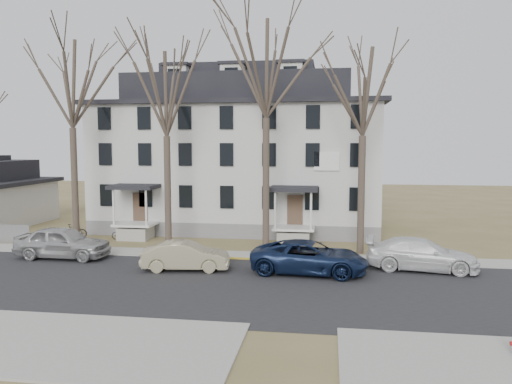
% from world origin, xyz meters
% --- Properties ---
extents(ground, '(120.00, 120.00, 0.00)m').
position_xyz_m(ground, '(0.00, 0.00, 0.00)').
color(ground, olive).
rests_on(ground, ground).
extents(main_road, '(120.00, 10.00, 0.04)m').
position_xyz_m(main_road, '(0.00, 2.00, 0.00)').
color(main_road, '#27272A').
rests_on(main_road, ground).
extents(far_sidewalk, '(120.00, 2.00, 0.08)m').
position_xyz_m(far_sidewalk, '(0.00, 8.00, 0.00)').
color(far_sidewalk, '#A09F97').
rests_on(far_sidewalk, ground).
extents(yellow_curb, '(14.00, 0.25, 0.06)m').
position_xyz_m(yellow_curb, '(5.00, 7.10, 0.00)').
color(yellow_curb, gold).
rests_on(yellow_curb, ground).
extents(boarding_house, '(20.80, 12.36, 12.05)m').
position_xyz_m(boarding_house, '(-2.00, 17.95, 5.38)').
color(boarding_house, slate).
rests_on(boarding_house, ground).
extents(tree_far_left, '(8.40, 8.40, 13.72)m').
position_xyz_m(tree_far_left, '(-11.00, 9.80, 10.34)').
color(tree_far_left, '#473B31').
rests_on(tree_far_left, ground).
extents(tree_mid_left, '(7.80, 7.80, 12.74)m').
position_xyz_m(tree_mid_left, '(-5.00, 9.80, 9.60)').
color(tree_mid_left, '#473B31').
rests_on(tree_mid_left, ground).
extents(tree_center, '(9.00, 9.00, 14.70)m').
position_xyz_m(tree_center, '(1.00, 9.80, 11.08)').
color(tree_center, '#473B31').
rests_on(tree_center, ground).
extents(tree_mid_right, '(7.80, 7.80, 12.74)m').
position_xyz_m(tree_mid_right, '(6.50, 9.80, 9.60)').
color(tree_mid_right, '#473B31').
rests_on(tree_mid_right, ground).
extents(car_silver, '(5.19, 2.16, 1.76)m').
position_xyz_m(car_silver, '(-9.77, 6.00, 0.88)').
color(car_silver, '#B2B2B2').
rests_on(car_silver, ground).
extents(car_tan, '(4.50, 2.07, 1.43)m').
position_xyz_m(car_tan, '(-2.35, 4.46, 0.72)').
color(car_tan, tan).
rests_on(car_tan, ground).
extents(car_navy, '(5.84, 3.05, 1.57)m').
position_xyz_m(car_navy, '(3.77, 4.76, 0.79)').
color(car_navy, '#111E3D').
rests_on(car_navy, ground).
extents(car_white, '(5.62, 2.81, 1.57)m').
position_xyz_m(car_white, '(9.27, 6.20, 0.78)').
color(car_white, white).
rests_on(car_white, ground).
extents(bicycle_left, '(1.59, 0.80, 0.80)m').
position_xyz_m(bicycle_left, '(-8.65, 11.54, 0.40)').
color(bicycle_left, black).
rests_on(bicycle_left, ground).
extents(bicycle_right, '(1.69, 1.14, 0.99)m').
position_xyz_m(bicycle_right, '(-11.97, 11.26, 0.50)').
color(bicycle_right, black).
rests_on(bicycle_right, ground).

